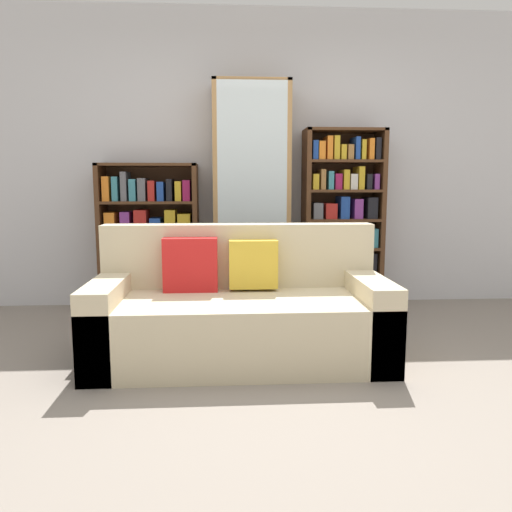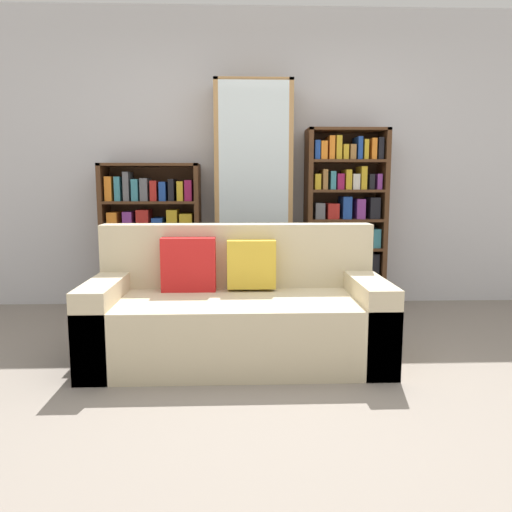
% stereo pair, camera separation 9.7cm
% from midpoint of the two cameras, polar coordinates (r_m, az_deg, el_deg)
% --- Properties ---
extents(ground_plane, '(16.00, 16.00, 0.00)m').
position_cam_midpoint_polar(ground_plane, '(2.72, 4.33, -16.30)').
color(ground_plane, gray).
extents(wall_back, '(6.43, 0.06, 2.70)m').
position_cam_midpoint_polar(wall_back, '(4.73, 1.39, 10.91)').
color(wall_back, silver).
rests_on(wall_back, ground).
extents(couch, '(1.87, 0.87, 0.85)m').
position_cam_midpoint_polar(couch, '(3.29, -1.32, -6.46)').
color(couch, beige).
rests_on(couch, ground).
extents(bookshelf_left, '(0.87, 0.32, 1.31)m').
position_cam_midpoint_polar(bookshelf_left, '(4.60, -11.23, 1.67)').
color(bookshelf_left, '#4C2D19').
rests_on(bookshelf_left, ground).
extents(display_cabinet, '(0.68, 0.36, 2.01)m').
position_cam_midpoint_polar(display_cabinet, '(4.50, 0.29, 6.54)').
color(display_cabinet, '#AD7F4C').
rests_on(display_cabinet, ground).
extents(bookshelf_right, '(0.72, 0.32, 1.61)m').
position_cam_midpoint_polar(bookshelf_right, '(4.64, 10.69, 3.84)').
color(bookshelf_right, '#4C2D19').
rests_on(bookshelf_right, ground).
extents(wine_bottle, '(0.08, 0.08, 0.34)m').
position_cam_midpoint_polar(wine_bottle, '(4.25, 7.01, -5.31)').
color(wine_bottle, black).
rests_on(wine_bottle, ground).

